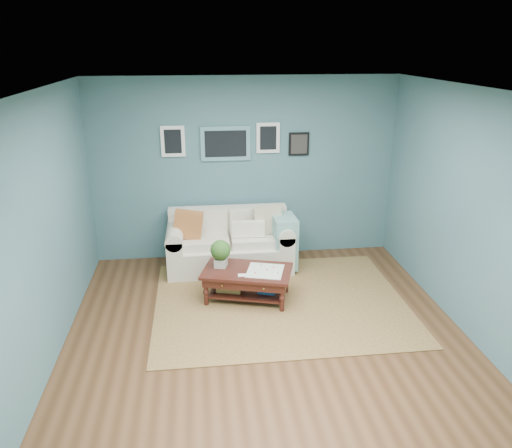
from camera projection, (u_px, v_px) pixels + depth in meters
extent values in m
plane|color=brown|center=(269.00, 342.00, 5.53)|extent=(5.00, 5.00, 0.00)
plane|color=white|center=(271.00, 91.00, 4.60)|extent=(5.00, 5.00, 0.00)
cube|color=slate|center=(245.00, 170.00, 7.40)|extent=(4.50, 0.02, 2.70)
cube|color=slate|center=(336.00, 387.00, 2.73)|extent=(4.50, 0.02, 2.70)
cube|color=slate|center=(39.00, 238.00, 4.81)|extent=(0.02, 5.00, 2.70)
cube|color=slate|center=(478.00, 219.00, 5.32)|extent=(0.02, 5.00, 2.70)
cube|color=#5B8C99|center=(226.00, 144.00, 7.20)|extent=(0.72, 0.03, 0.50)
cube|color=black|center=(226.00, 144.00, 7.19)|extent=(0.60, 0.01, 0.38)
cube|color=white|center=(173.00, 141.00, 7.10)|extent=(0.34, 0.03, 0.44)
cube|color=white|center=(268.00, 138.00, 7.25)|extent=(0.34, 0.03, 0.44)
cube|color=black|center=(299.00, 144.00, 7.34)|extent=(0.30, 0.03, 0.34)
cube|color=brown|center=(280.00, 302.00, 6.38)|extent=(3.16, 2.53, 0.01)
cube|color=beige|center=(230.00, 256.00, 7.28)|extent=(1.33, 0.82, 0.39)
cube|color=beige|center=(228.00, 221.00, 7.44)|extent=(1.74, 0.21, 0.45)
cube|color=beige|center=(176.00, 252.00, 7.16)|extent=(0.22, 0.82, 0.58)
cube|color=beige|center=(282.00, 247.00, 7.34)|extent=(0.22, 0.82, 0.58)
cylinder|color=beige|center=(175.00, 233.00, 7.06)|extent=(0.24, 0.82, 0.24)
cylinder|color=beige|center=(283.00, 229.00, 7.24)|extent=(0.24, 0.82, 0.24)
cube|color=beige|center=(205.00, 242.00, 7.10)|extent=(0.67, 0.52, 0.12)
cube|color=beige|center=(254.00, 240.00, 7.18)|extent=(0.67, 0.52, 0.12)
cube|color=beige|center=(204.00, 220.00, 7.27)|extent=(0.67, 0.11, 0.34)
cube|color=beige|center=(252.00, 219.00, 7.35)|extent=(0.67, 0.11, 0.34)
cube|color=#B74122|center=(188.00, 225.00, 6.99)|extent=(0.45, 0.16, 0.44)
cube|color=beige|center=(268.00, 220.00, 7.18)|extent=(0.44, 0.17, 0.43)
cube|color=#EFE4CF|center=(248.00, 229.00, 7.07)|extent=(0.47, 0.11, 0.22)
cube|color=#89C6B8|center=(284.00, 241.00, 7.19)|extent=(0.32, 0.51, 0.75)
cube|color=black|center=(247.00, 271.00, 6.32)|extent=(1.24, 0.93, 0.04)
cube|color=black|center=(247.00, 276.00, 6.34)|extent=(1.15, 0.84, 0.11)
cube|color=black|center=(247.00, 292.00, 6.42)|extent=(1.04, 0.72, 0.02)
sphere|color=gold|center=(222.00, 286.00, 6.11)|extent=(0.03, 0.03, 0.03)
sphere|color=gold|center=(264.00, 289.00, 6.03)|extent=(0.03, 0.03, 0.03)
cylinder|color=black|center=(206.00, 292.00, 6.23)|extent=(0.06, 0.06, 0.38)
cylinder|color=black|center=(282.00, 298.00, 6.09)|extent=(0.06, 0.06, 0.38)
cylinder|color=black|center=(215.00, 275.00, 6.69)|extent=(0.06, 0.06, 0.38)
cylinder|color=black|center=(286.00, 280.00, 6.55)|extent=(0.06, 0.06, 0.38)
cube|color=beige|center=(221.00, 263.00, 6.39)|extent=(0.18, 0.18, 0.11)
sphere|color=#2A521E|center=(220.00, 250.00, 6.33)|extent=(0.26, 0.26, 0.26)
cube|color=white|center=(265.00, 271.00, 6.28)|extent=(0.55, 0.55, 0.01)
cube|color=tan|center=(230.00, 283.00, 6.42)|extent=(0.36, 0.30, 0.18)
cube|color=#23508A|center=(267.00, 288.00, 6.38)|extent=(0.26, 0.22, 0.10)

